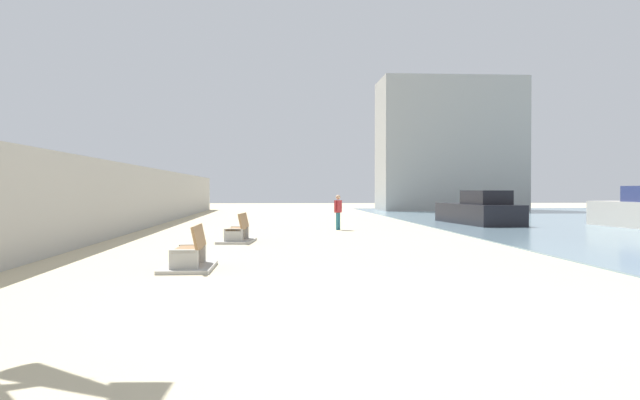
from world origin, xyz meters
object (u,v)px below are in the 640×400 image
(person_walking, at_px, (338,210))
(bench_near, at_px, (190,259))
(boat_far_left, at_px, (479,211))
(bench_far, at_px, (238,235))
(boat_far_right, at_px, (638,211))

(person_walking, bearing_deg, bench_near, -108.20)
(boat_far_left, bearing_deg, person_walking, -152.14)
(bench_far, xyz_separation_m, boat_far_right, (17.87, 6.82, 0.55))
(boat_far_right, height_order, boat_far_left, boat_far_right)
(bench_far, xyz_separation_m, boat_far_left, (11.61, 10.59, 0.46))
(bench_far, relative_size, boat_far_left, 0.31)
(bench_near, distance_m, person_walking, 14.94)
(bench_near, bearing_deg, person_walking, 71.80)
(person_walking, height_order, boat_far_right, boat_far_right)
(bench_near, height_order, bench_far, same)
(bench_far, distance_m, person_walking, 7.75)
(bench_far, bearing_deg, person_walking, 58.51)
(bench_far, height_order, boat_far_right, boat_far_right)
(boat_far_left, bearing_deg, bench_near, -123.94)
(bench_far, relative_size, person_walking, 1.42)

